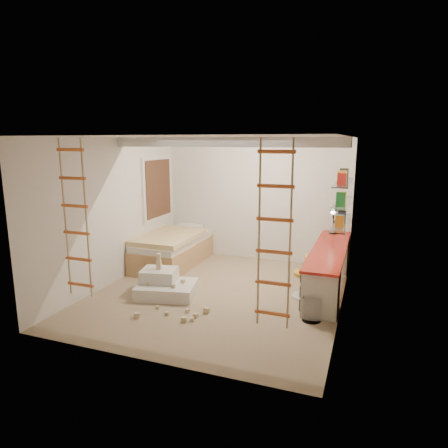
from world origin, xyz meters
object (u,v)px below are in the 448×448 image
at_px(desk, 328,267).
at_px(bed, 173,249).
at_px(swivel_chair, 305,282).
at_px(play_platform, 165,285).

xyz_separation_m(desk, bed, (-3.20, 0.36, -0.07)).
bearing_deg(desk, bed, 173.51).
bearing_deg(bed, swivel_chair, -17.10).
bearing_deg(swivel_chair, bed, 162.90).
bearing_deg(desk, play_platform, -154.68).
height_order(bed, play_platform, bed).
relative_size(desk, swivel_chair, 3.92).
bearing_deg(swivel_chair, play_platform, -162.99).
xyz_separation_m(swivel_chair, play_platform, (-2.23, -0.68, -0.10)).
distance_m(desk, play_platform, 2.82).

